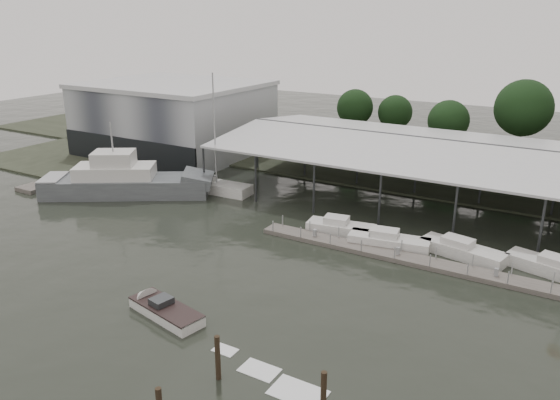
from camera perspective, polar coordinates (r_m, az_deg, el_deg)
The scene contains 14 objects.
ground at distance 46.36m, azimuth -8.79°, elevation -6.82°, with size 200.00×200.00×0.00m, color black.
land_strip_far at distance 81.18m, azimuth 10.26°, elevation 4.38°, with size 140.00×30.00×0.30m.
land_strip_west at distance 93.44m, azimuth -16.30°, elevation 5.81°, with size 20.00×40.00×0.30m.
storage_warehouse at distance 84.14m, azimuth -10.95°, elevation 8.46°, with size 24.50×20.50×10.50m.
covered_boat_shed at distance 62.29m, azimuth 20.64°, elevation 4.83°, with size 58.24×24.00×6.96m.
trawler_dock at distance 75.88m, azimuth -19.80°, elevation 2.67°, with size 3.00×18.00×0.50m.
floating_dock at distance 47.85m, azimuth 13.32°, elevation -6.01°, with size 28.00×2.00×1.40m.
grey_trawler at distance 65.45m, azimuth -15.69°, elevation 1.84°, with size 18.96×14.46×8.84m.
white_sailboat at distance 65.08m, azimuth -7.09°, elevation 1.47°, with size 9.65×3.10×14.04m.
speedboat_underway at distance 39.75m, azimuth -12.30°, elevation -11.01°, with size 17.63×5.41×2.00m.
moored_cruiser_0 at distance 52.40m, azimuth 6.32°, elevation -2.89°, with size 6.66×3.14×1.70m.
moored_cruiser_1 at distance 50.05m, azimuth 11.25°, elevation -4.22°, with size 7.42×3.30×1.70m.
moored_cruiser_2 at distance 49.80m, azimuth 18.48°, elevation -4.98°, with size 7.58×3.71×1.70m.
horizon_tree_line at distance 81.36m, azimuth 26.28°, elevation 7.21°, with size 66.90×11.31×11.66m.
Camera 1 is at (27.15, -31.91, 19.84)m, focal length 35.00 mm.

